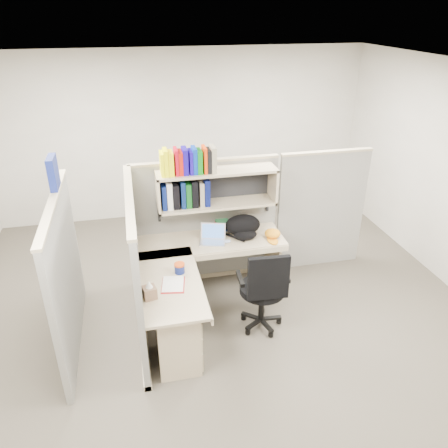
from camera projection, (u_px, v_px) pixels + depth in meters
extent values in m
plane|color=#39352C|center=(222.00, 318.00, 5.06)|extent=(6.00, 6.00, 0.00)
plane|color=#AAA499|center=(182.00, 136.00, 7.07)|extent=(6.00, 0.00, 6.00)
plane|color=silver|center=(221.00, 75.00, 3.84)|extent=(6.00, 6.00, 0.00)
cube|color=slate|center=(206.00, 223.00, 5.48)|extent=(1.80, 0.06, 1.60)
cube|color=tan|center=(205.00, 161.00, 5.12)|extent=(1.80, 0.08, 0.03)
cube|color=slate|center=(137.00, 269.00, 4.52)|extent=(0.06, 1.80, 1.60)
cube|color=tan|center=(129.00, 197.00, 4.16)|extent=(0.08, 1.80, 0.03)
cube|color=slate|center=(66.00, 277.00, 4.39)|extent=(0.06, 1.80, 1.60)
cube|color=slate|center=(321.00, 211.00, 5.78)|extent=(1.20, 0.06, 1.60)
cube|color=navy|center=(53.00, 173.00, 4.25)|extent=(0.07, 0.27, 0.32)
cube|color=white|center=(136.00, 228.00, 4.48)|extent=(0.00, 0.21, 0.28)
cube|color=tan|center=(217.00, 171.00, 4.99)|extent=(1.40, 0.34, 0.03)
cube|color=tan|center=(217.00, 204.00, 5.18)|extent=(1.40, 0.34, 0.03)
cube|color=tan|center=(158.00, 193.00, 4.95)|extent=(0.03, 0.34, 0.44)
cube|color=tan|center=(273.00, 183.00, 5.22)|extent=(0.03, 0.34, 0.44)
cube|color=black|center=(214.00, 183.00, 5.22)|extent=(1.38, 0.01, 0.41)
cube|color=#FAFD05|center=(162.00, 164.00, 4.79)|extent=(0.03, 0.20, 0.26)
cube|color=#FCFF05|center=(166.00, 162.00, 4.79)|extent=(0.05, 0.20, 0.29)
cube|color=#F9EA05|center=(170.00, 163.00, 4.81)|extent=(0.06, 0.20, 0.26)
cube|color=#AB0619|center=(176.00, 161.00, 4.81)|extent=(0.04, 0.20, 0.29)
cube|color=#AF1207|center=(180.00, 162.00, 4.83)|extent=(0.05, 0.20, 0.26)
cube|color=#130487|center=(185.00, 161.00, 4.83)|extent=(0.06, 0.20, 0.29)
cube|color=#160596|center=(190.00, 162.00, 4.85)|extent=(0.04, 0.20, 0.26)
cube|color=#052C99|center=(194.00, 160.00, 4.85)|extent=(0.04, 0.20, 0.29)
cube|color=#086E11|center=(199.00, 161.00, 4.87)|extent=(0.06, 0.20, 0.26)
cube|color=red|center=(204.00, 159.00, 4.88)|extent=(0.04, 0.20, 0.29)
cube|color=black|center=(208.00, 160.00, 4.89)|extent=(0.05, 0.20, 0.26)
cube|color=gray|center=(213.00, 159.00, 4.89)|extent=(0.06, 0.20, 0.29)
cube|color=#081654|center=(164.00, 195.00, 5.00)|extent=(0.05, 0.24, 0.29)
cube|color=silver|center=(169.00, 194.00, 5.01)|extent=(0.06, 0.24, 0.32)
cube|color=black|center=(175.00, 194.00, 5.03)|extent=(0.07, 0.24, 0.29)
cube|color=#071A49|center=(182.00, 193.00, 5.04)|extent=(0.05, 0.24, 0.32)
cube|color=#0A4613|center=(188.00, 193.00, 5.06)|extent=(0.06, 0.24, 0.29)
cube|color=black|center=(194.00, 192.00, 5.06)|extent=(0.07, 0.24, 0.32)
cube|color=gray|center=(201.00, 192.00, 5.09)|extent=(0.05, 0.24, 0.29)
cube|color=#070F49|center=(206.00, 191.00, 5.09)|extent=(0.06, 0.24, 0.32)
cube|color=tan|center=(211.00, 241.00, 5.23)|extent=(1.74, 0.60, 0.03)
cube|color=tan|center=(171.00, 283.00, 4.45)|extent=(0.60, 1.34, 0.03)
cube|color=tan|center=(216.00, 256.00, 4.99)|extent=(1.74, 0.02, 0.07)
cube|color=tan|center=(200.00, 282.00, 4.53)|extent=(0.02, 1.34, 0.07)
cube|color=tan|center=(177.00, 334.00, 4.32)|extent=(0.40, 0.55, 0.68)
cube|color=tan|center=(197.00, 315.00, 4.27)|extent=(0.02, 0.50, 0.16)
cube|color=tan|center=(198.00, 329.00, 4.35)|extent=(0.02, 0.50, 0.16)
cube|color=tan|center=(198.00, 346.00, 4.45)|extent=(0.02, 0.50, 0.22)
cube|color=#B2B2B7|center=(198.00, 315.00, 4.27)|extent=(0.01, 0.12, 0.01)
cube|color=tan|center=(272.00, 258.00, 5.58)|extent=(0.03, 0.55, 0.70)
cylinder|color=navy|center=(180.00, 269.00, 4.57)|extent=(0.11, 0.11, 0.10)
cylinder|color=#C14112|center=(179.00, 264.00, 4.55)|extent=(0.11, 0.11, 0.02)
ellipsoid|color=#8FA0CB|center=(227.00, 241.00, 5.16)|extent=(0.10, 0.08, 0.03)
cylinder|color=silver|center=(208.00, 230.00, 5.36)|extent=(0.08, 0.08, 0.10)
cylinder|color=black|center=(262.00, 289.00, 4.72)|extent=(0.49, 0.49, 0.07)
cube|color=black|center=(269.00, 278.00, 4.39)|extent=(0.43, 0.08, 0.49)
cylinder|color=black|center=(261.00, 304.00, 4.81)|extent=(0.06, 0.06, 0.43)
cylinder|color=black|center=(261.00, 322.00, 4.92)|extent=(0.47, 0.47, 0.11)
cube|color=black|center=(240.00, 279.00, 4.61)|extent=(0.06, 0.28, 0.04)
cube|color=black|center=(285.00, 275.00, 4.68)|extent=(0.06, 0.28, 0.04)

